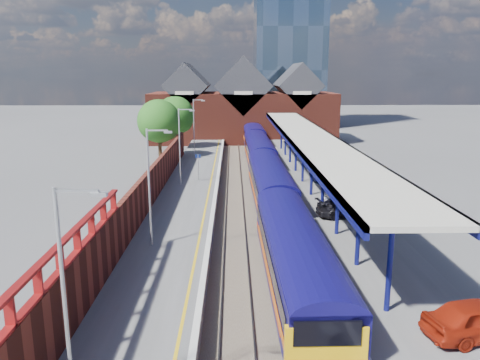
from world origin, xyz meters
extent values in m
plane|color=#5B5B5E|center=(0.00, 30.00, 0.00)|extent=(240.00, 240.00, 0.00)
cube|color=#473D33|center=(0.00, 20.00, 0.03)|extent=(6.00, 76.00, 0.06)
cube|color=slate|center=(-2.22, 20.00, 0.12)|extent=(0.07, 76.00, 0.14)
cube|color=slate|center=(-0.78, 20.00, 0.12)|extent=(0.07, 76.00, 0.14)
cube|color=slate|center=(0.78, 20.00, 0.12)|extent=(0.07, 76.00, 0.14)
cube|color=slate|center=(2.22, 20.00, 0.12)|extent=(0.07, 76.00, 0.14)
cube|color=#565659|center=(-5.50, 20.00, 0.50)|extent=(5.00, 76.00, 1.00)
cube|color=#565659|center=(6.00, 20.00, 0.50)|extent=(6.00, 76.00, 1.00)
cube|color=silver|center=(-3.15, 20.00, 1.02)|extent=(0.30, 76.00, 0.05)
cube|color=silver|center=(3.15, 20.00, 1.02)|extent=(0.30, 76.00, 0.05)
cube|color=yellow|center=(-3.75, 20.00, 1.01)|extent=(0.14, 76.00, 0.01)
cube|color=#0F0B51|center=(1.50, 1.67, 1.90)|extent=(3.03, 16.04, 2.50)
cube|color=#0F0B51|center=(1.50, 1.67, 3.15)|extent=(3.03, 16.04, 0.60)
cube|color=#0F0B51|center=(1.50, 18.27, 1.90)|extent=(3.03, 16.04, 2.50)
cube|color=#0F0B51|center=(1.50, 18.27, 3.15)|extent=(3.03, 16.04, 0.60)
cube|color=#0F0B51|center=(1.50, 34.87, 1.90)|extent=(3.03, 16.04, 2.50)
cube|color=#0F0B51|center=(1.50, 34.87, 3.15)|extent=(3.03, 16.04, 0.60)
cube|color=#0F0B51|center=(1.50, 51.47, 1.90)|extent=(3.03, 16.04, 2.50)
cube|color=#0F0B51|center=(1.50, 51.47, 3.15)|extent=(3.03, 16.04, 0.60)
cube|color=black|center=(0.08, 26.57, 2.35)|extent=(0.04, 60.54, 0.70)
cube|color=#D85F0E|center=(0.07, 26.57, 1.55)|extent=(0.03, 55.27, 0.30)
cube|color=#B22B0B|center=(0.06, 26.57, 1.30)|extent=(0.03, 55.27, 0.30)
cube|color=#F2B20C|center=(1.50, -6.25, 1.70)|extent=(2.82, 0.34, 2.10)
cube|color=black|center=(1.50, -6.35, 2.55)|extent=(2.30, 0.19, 0.90)
cube|color=black|center=(1.50, -3.93, 0.30)|extent=(2.00, 2.40, 0.60)
cube|color=black|center=(1.50, 57.07, 0.30)|extent=(2.00, 2.40, 0.60)
cylinder|color=#0F125A|center=(5.00, -2.00, 3.10)|extent=(0.24, 0.24, 4.20)
cylinder|color=#0F125A|center=(5.00, 3.00, 3.10)|extent=(0.24, 0.24, 4.20)
cylinder|color=#0F125A|center=(5.00, 8.00, 3.10)|extent=(0.24, 0.24, 4.20)
cylinder|color=#0F125A|center=(5.00, 13.00, 3.10)|extent=(0.24, 0.24, 4.20)
cylinder|color=#0F125A|center=(5.00, 18.00, 3.10)|extent=(0.24, 0.24, 4.20)
cylinder|color=#0F125A|center=(5.00, 23.00, 3.10)|extent=(0.24, 0.24, 4.20)
cylinder|color=#0F125A|center=(5.00, 28.00, 3.10)|extent=(0.24, 0.24, 4.20)
cylinder|color=#0F125A|center=(5.00, 33.00, 3.10)|extent=(0.24, 0.24, 4.20)
cylinder|color=#0F125A|center=(5.00, 38.00, 3.10)|extent=(0.24, 0.24, 4.20)
cylinder|color=#0F125A|center=(5.00, 43.00, 3.10)|extent=(0.24, 0.24, 4.20)
cube|color=beige|center=(5.50, 22.00, 5.35)|extent=(4.50, 52.00, 0.25)
cube|color=#0F125A|center=(3.35, 22.00, 5.20)|extent=(0.20, 52.00, 0.55)
cube|color=#0F125A|center=(7.65, 22.00, 5.20)|extent=(0.20, 52.00, 0.55)
cylinder|color=#A5A8AA|center=(-6.50, -8.00, 4.50)|extent=(0.12, 0.12, 7.00)
cube|color=#A5A8AA|center=(-5.90, -8.00, 7.90)|extent=(1.20, 0.08, 0.08)
cube|color=#A5A8AA|center=(-5.30, -8.00, 7.80)|extent=(0.45, 0.18, 0.12)
cylinder|color=#A5A8AA|center=(-6.50, 6.00, 4.50)|extent=(0.12, 0.12, 7.00)
cube|color=#A5A8AA|center=(-5.90, 6.00, 7.90)|extent=(1.20, 0.08, 0.08)
cube|color=#A5A8AA|center=(-5.30, 6.00, 7.80)|extent=(0.45, 0.18, 0.12)
cylinder|color=#A5A8AA|center=(-6.50, 22.00, 4.50)|extent=(0.12, 0.12, 7.00)
cube|color=#A5A8AA|center=(-5.90, 22.00, 7.90)|extent=(1.20, 0.08, 0.08)
cube|color=#A5A8AA|center=(-5.30, 22.00, 7.80)|extent=(0.45, 0.18, 0.12)
cylinder|color=#A5A8AA|center=(-6.50, 38.00, 4.50)|extent=(0.12, 0.12, 7.00)
cube|color=#A5A8AA|center=(-5.90, 38.00, 7.90)|extent=(1.20, 0.08, 0.08)
cube|color=#A5A8AA|center=(-5.30, 38.00, 7.80)|extent=(0.45, 0.18, 0.12)
cylinder|color=#A5A8AA|center=(-5.00, 24.00, 2.25)|extent=(0.08, 0.08, 2.50)
cube|color=#0C194C|center=(-5.00, 24.00, 3.30)|extent=(0.55, 0.06, 0.35)
cube|color=#5C2118|center=(-8.10, 14.00, 2.40)|extent=(0.35, 50.00, 2.80)
cube|color=maroon|center=(-8.10, -3.00, 4.80)|extent=(0.30, 15.00, 0.12)
cube|color=maroon|center=(-8.10, -3.00, 3.85)|extent=(0.30, 15.00, 0.12)
cube|color=maroon|center=(-8.10, -8.00, 4.30)|extent=(0.30, 0.12, 1.00)
cube|color=maroon|center=(-8.10, -6.00, 4.30)|extent=(0.30, 0.12, 1.00)
cube|color=maroon|center=(-8.10, -4.00, 4.30)|extent=(0.30, 0.12, 1.00)
cube|color=maroon|center=(-8.10, -2.00, 4.30)|extent=(0.30, 0.12, 1.00)
cube|color=maroon|center=(-8.10, 0.00, 4.30)|extent=(0.30, 0.12, 1.00)
cube|color=maroon|center=(-8.10, 2.00, 4.30)|extent=(0.30, 0.12, 1.00)
cube|color=maroon|center=(-8.10, 4.00, 4.30)|extent=(0.30, 0.12, 1.00)
cube|color=#5C2118|center=(0.00, 58.00, 4.00)|extent=(30.00, 12.00, 8.00)
cube|color=#232328|center=(-9.00, 58.00, 9.20)|extent=(7.13, 12.00, 7.13)
cube|color=#232328|center=(0.00, 58.00, 9.20)|extent=(9.16, 12.00, 9.16)
cube|color=#232328|center=(9.00, 58.00, 9.20)|extent=(7.13, 12.00, 7.13)
cube|color=beige|center=(-9.00, 51.95, 8.20)|extent=(2.80, 0.15, 0.50)
cube|color=beige|center=(0.00, 51.95, 8.20)|extent=(2.80, 0.15, 0.50)
cube|color=beige|center=(9.00, 51.95, 8.20)|extent=(2.80, 0.15, 0.50)
cube|color=#455E77|center=(10.00, 80.00, 20.00)|extent=(14.00, 14.00, 40.00)
cylinder|color=#382314|center=(-10.50, 36.00, 2.00)|extent=(0.44, 0.44, 4.00)
sphere|color=#165418|center=(-10.50, 36.00, 5.50)|extent=(5.20, 5.20, 5.20)
sphere|color=#165418|center=(-9.70, 35.50, 4.80)|extent=(3.20, 3.20, 3.20)
cylinder|color=#382314|center=(-9.50, 44.00, 2.00)|extent=(0.44, 0.44, 4.00)
sphere|color=#165418|center=(-9.50, 44.00, 5.50)|extent=(5.20, 5.20, 5.20)
sphere|color=#165418|center=(-8.70, 43.50, 4.80)|extent=(3.20, 3.20, 3.20)
imported|color=#A3210D|center=(7.89, -4.12, 1.76)|extent=(4.73, 2.72, 1.51)
imported|color=#AEAEB3|center=(7.77, 14.20, 1.76)|extent=(4.86, 2.53, 1.52)
imported|color=black|center=(6.64, 11.64, 1.67)|extent=(4.81, 2.39, 1.34)
imported|color=navy|center=(7.72, 23.12, 1.55)|extent=(4.12, 2.23, 1.10)
camera|label=1|loc=(-1.64, -20.41, 11.01)|focal=35.00mm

